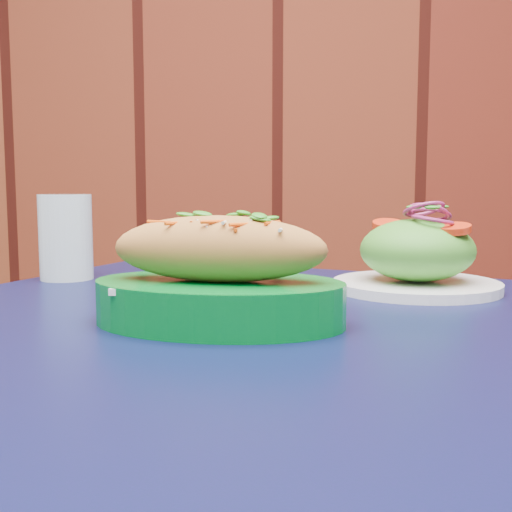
# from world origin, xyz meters

# --- Properties ---
(cafe_table) EXTENTS (1.00, 1.00, 0.75)m
(cafe_table) POSITION_xyz_m (-0.33, 1.76, 0.66)
(cafe_table) COLOR black
(cafe_table) RESTS_ON ground
(banh_mi_basket) EXTENTS (0.25, 0.18, 0.11)m
(banh_mi_basket) POSITION_xyz_m (-0.35, 1.74, 0.79)
(banh_mi_basket) COLOR #006C21
(banh_mi_basket) RESTS_ON cafe_table
(salad_plate) EXTENTS (0.21, 0.21, 0.11)m
(salad_plate) POSITION_xyz_m (-0.14, 1.96, 0.79)
(salad_plate) COLOR white
(salad_plate) RESTS_ON cafe_table
(water_glass) EXTENTS (0.07, 0.07, 0.12)m
(water_glass) POSITION_xyz_m (-0.61, 2.01, 0.81)
(water_glass) COLOR silver
(water_glass) RESTS_ON cafe_table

